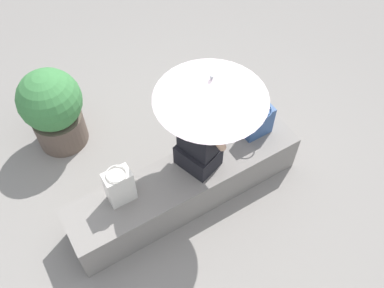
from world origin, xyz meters
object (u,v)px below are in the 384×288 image
Objects in this scene: person_seated at (199,136)px; parasol at (211,89)px; tote_bag_canvas at (259,122)px; planter_near at (53,108)px; handbag_black at (120,186)px.

person_seated is 0.84× the size of parasol.
planter_near is at bearing -38.98° from tote_bag_canvas.
person_seated reaches higher than planter_near.
person_seated is 0.76m from handbag_black.
parasol is at bearing 174.78° from handbag_black.
handbag_black is at bearing -2.45° from person_seated.
parasol is at bearing 126.66° from planter_near.
parasol is 1.17× the size of planter_near.
person_seated is at bearing 0.26° from tote_bag_canvas.
parasol reaches higher than handbag_black.
person_seated is 0.99× the size of planter_near.
person_seated is at bearing -30.22° from parasol.
person_seated is 0.69m from tote_bag_canvas.
parasol reaches higher than person_seated.
parasol is at bearing 149.78° from person_seated.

